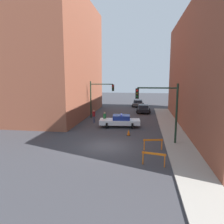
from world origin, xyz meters
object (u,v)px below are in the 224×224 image
object	(u,v)px
parked_car_mid	(138,103)
pedestrian_crossing	(105,118)
barrier_mid	(153,143)
traffic_cone	(129,132)
traffic_light_far	(98,94)
traffic_light_near	(163,104)
parked_car_near	(143,108)
police_car	(120,121)
barrier_front	(154,157)
pedestrian_corner	(94,116)

from	to	relation	value
parked_car_mid	pedestrian_crossing	world-z (taller)	pedestrian_crossing
barrier_mid	traffic_cone	xyz separation A→B (m)	(-2.26, 4.04, -0.30)
traffic_light_far	parked_car_mid	bearing A→B (deg)	67.31
traffic_light_near	traffic_cone	bearing A→B (deg)	144.21
pedestrian_crossing	parked_car_near	bearing A→B (deg)	76.46
traffic_light_near	parked_car_mid	world-z (taller)	traffic_light_near
parked_car_mid	parked_car_near	bearing A→B (deg)	-81.07
traffic_cone	police_car	bearing A→B (deg)	108.98
parked_car_near	traffic_cone	world-z (taller)	parked_car_near
parked_car_near	traffic_light_near	bearing A→B (deg)	-83.99
traffic_light_far	pedestrian_crossing	xyz separation A→B (m)	(1.76, -4.74, -2.54)
traffic_light_near	parked_car_near	size ratio (longest dim) A/B	1.21
traffic_light_far	parked_car_mid	distance (m)	13.90
parked_car_near	police_car	bearing A→B (deg)	-103.87
traffic_light_far	pedestrian_crossing	distance (m)	5.65
police_car	pedestrian_crossing	world-z (taller)	pedestrian_crossing
parked_car_near	barrier_mid	distance (m)	18.37
police_car	parked_car_mid	world-z (taller)	police_car
police_car	barrier_mid	bearing A→B (deg)	-160.70
pedestrian_crossing	traffic_cone	size ratio (longest dim) A/B	2.53
traffic_light_near	pedestrian_crossing	bearing A→B (deg)	134.75
police_car	traffic_light_far	bearing A→B (deg)	30.23
pedestrian_crossing	barrier_front	distance (m)	12.54
traffic_light_near	traffic_cone	size ratio (longest dim) A/B	7.93
police_car	parked_car_near	world-z (taller)	police_car
pedestrian_crossing	barrier_mid	world-z (taller)	pedestrian_crossing
traffic_light_near	parked_car_near	world-z (taller)	traffic_light_near
traffic_light_far	traffic_cone	bearing A→B (deg)	-60.76
pedestrian_corner	barrier_front	xyz separation A→B (m)	(7.04, -12.74, -0.24)
parked_car_near	barrier_mid	xyz separation A→B (m)	(0.86, -18.35, -0.06)
parked_car_mid	barrier_mid	size ratio (longest dim) A/B	2.73
pedestrian_crossing	traffic_cone	bearing A→B (deg)	-41.47
pedestrian_corner	traffic_cone	world-z (taller)	pedestrian_corner
traffic_light_near	pedestrian_crossing	xyz separation A→B (m)	(-6.27, 6.33, -2.67)
pedestrian_crossing	barrier_mid	distance (m)	9.80
traffic_light_far	barrier_mid	world-z (taller)	traffic_light_far
traffic_light_near	parked_car_mid	bearing A→B (deg)	96.69
parked_car_mid	traffic_light_far	bearing A→B (deg)	-112.49
traffic_light_far	traffic_cone	size ratio (longest dim) A/B	7.93
police_car	barrier_mid	xyz separation A→B (m)	(3.52, -7.71, -0.11)
traffic_light_far	traffic_cone	distance (m)	10.59
police_car	parked_car_near	bearing A→B (deg)	-19.33
police_car	traffic_light_near	bearing A→B (deg)	-148.84
barrier_front	traffic_cone	size ratio (longest dim) A/B	2.41
traffic_light_near	pedestrian_corner	size ratio (longest dim) A/B	3.13
parked_car_mid	traffic_cone	distance (m)	21.42
barrier_front	barrier_mid	distance (m)	3.19
police_car	barrier_mid	distance (m)	8.48
police_car	parked_car_near	xyz separation A→B (m)	(2.67, 10.63, -0.05)
traffic_light_far	barrier_mid	size ratio (longest dim) A/B	3.29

